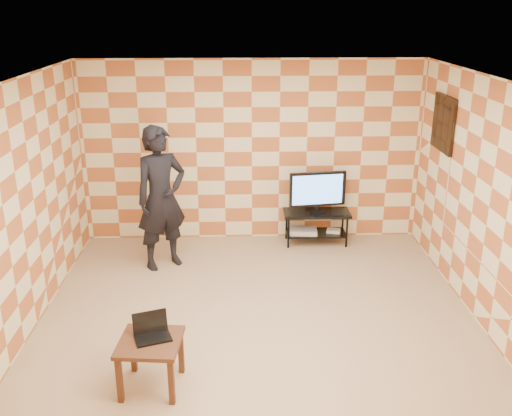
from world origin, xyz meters
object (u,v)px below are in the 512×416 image
Objects in this scene: tv at (318,190)px; side_table at (150,349)px; tv_stand at (316,220)px; person at (161,198)px.

tv is 3.94m from side_table.
tv is 1.37× the size of side_table.
person is (-2.19, -0.70, 0.61)m from tv_stand.
tv_stand is 1.17× the size of tv.
tv_stand is at bearing 59.46° from side_table.
tv is (-0.00, -0.00, 0.47)m from tv_stand.
tv reaches higher than side_table.
side_table is 2.74m from person.
tv_stand is at bearing 82.09° from tv.
person is at bearing -162.23° from tv_stand.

